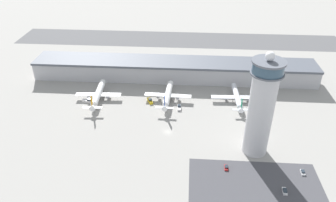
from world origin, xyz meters
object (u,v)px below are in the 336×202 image
Objects in this scene: service_truck_baggage at (89,101)px; car_green_van at (226,167)px; service_truck_fuel at (150,101)px; service_truck_catering at (179,107)px; airplane_gate_alpha at (98,94)px; control_tower at (261,107)px; airplane_gate_bravo at (168,95)px; airplane_gate_charlie at (237,97)px; car_grey_coupe at (285,191)px; car_red_hatchback at (303,172)px.

service_truck_baggage is 2.09× the size of car_green_van.
car_green_van is (46.60, -62.20, -0.53)m from service_truck_fuel.
car_green_van is (26.38, -55.29, -0.29)m from service_truck_catering.
control_tower is at bearing -25.65° from airplane_gate_alpha.
airplane_gate_charlie is (47.02, 2.08, -0.83)m from airplane_gate_bravo.
car_grey_coupe is (108.61, -77.16, -3.57)m from airplane_gate_alpha.
airplane_gate_alpha is 4.19× the size of service_truck_baggage.
airplane_gate_charlie is 7.29× the size of car_grey_coupe.
service_truck_baggage is at bearing -175.79° from airplane_gate_charlie.
airplane_gate_bravo is at bearing 136.04° from control_tower.
car_green_van is 0.88× the size of car_grey_coupe.
airplane_gate_alpha reaches higher than car_red_hatchback.
airplane_gate_alpha reaches higher than service_truck_fuel.
service_truck_catering is 62.08m from service_truck_baggage.
control_tower reaches higher than car_green_van.
control_tower reaches higher than car_grey_coupe.
control_tower is 6.61× the size of service_truck_baggage.
service_truck_fuel is 105.57m from car_grey_coupe.
airplane_gate_bravo is 54.10m from service_truck_baggage.
airplane_gate_bravo is at bearing 131.92° from service_truck_catering.
service_truck_fuel is at bearing -175.79° from airplane_gate_charlie.
control_tower is 74.60m from airplane_gate_bravo.
service_truck_fuel is at bearing 126.84° from car_green_van.
airplane_gate_bravo is (47.89, 1.66, 0.43)m from airplane_gate_alpha.
service_truck_fuel reaches higher than car_red_hatchback.
airplane_gate_bravo is 8.46× the size of car_green_van.
car_green_van is 29.78m from car_grey_coupe.
airplane_gate_alpha is 4.84× the size of service_truck_fuel.
service_truck_fuel reaches higher than service_truck_catering.
airplane_gate_alpha is 94.99m from airplane_gate_charlie.
control_tower is at bearing 43.25° from car_green_van.
service_truck_baggage is 106.30m from car_green_van.
service_truck_fuel is 1.59× the size of car_grey_coupe.
car_red_hatchback is (25.74, -67.34, -3.22)m from airplane_gate_charlie.
service_truck_catering reaches higher than car_red_hatchback.
airplane_gate_bravo is 1.02× the size of airplane_gate_charlie.
service_truck_baggage is (-61.96, 3.84, 0.18)m from service_truck_catering.
car_grey_coupe is at bearing -35.39° from airplane_gate_alpha.
car_red_hatchback is at bearing -27.80° from airplane_gate_alpha.
airplane_gate_charlie is 67.77m from car_green_van.
control_tower is 112.24m from airplane_gate_alpha.
car_green_van reaches higher than car_red_hatchback.
car_grey_coupe reaches higher than car_green_van.
airplane_gate_bravo is 73.29m from car_green_van.
car_red_hatchback is 18.13m from car_grey_coupe.
car_green_van is (-16.31, -15.35, -27.66)m from control_tower.
airplane_gate_bravo is at bearing 118.24° from car_green_van.
airplane_gate_charlie reaches higher than car_green_van.
control_tower is 64.56m from service_truck_catering.
service_truck_baggage is (-104.65, 43.78, -27.19)m from control_tower.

